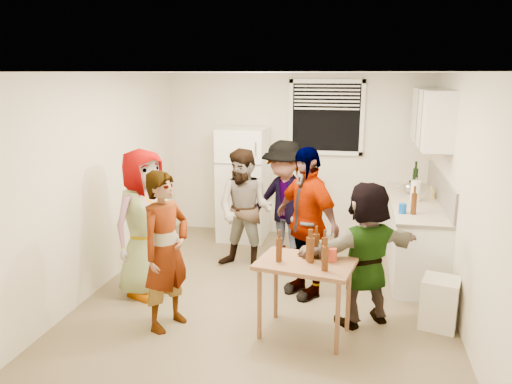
% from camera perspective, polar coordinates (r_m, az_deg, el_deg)
% --- Properties ---
extents(room, '(4.00, 4.50, 2.50)m').
position_cam_1_polar(room, '(5.96, 1.57, -11.28)').
color(room, silver).
rests_on(room, ground).
extents(window, '(1.12, 0.10, 1.06)m').
position_cam_1_polar(window, '(7.59, 8.01, 8.43)').
color(window, white).
rests_on(window, room).
extents(refrigerator, '(0.70, 0.70, 1.70)m').
position_cam_1_polar(refrigerator, '(7.59, -1.47, 0.91)').
color(refrigerator, white).
rests_on(refrigerator, ground).
extents(counter_lower, '(0.60, 2.20, 0.86)m').
position_cam_1_polar(counter_lower, '(6.85, 17.54, -4.75)').
color(counter_lower, white).
rests_on(counter_lower, ground).
extents(countertop, '(0.64, 2.22, 0.04)m').
position_cam_1_polar(countertop, '(6.73, 17.81, -1.10)').
color(countertop, beige).
rests_on(countertop, counter_lower).
extents(backsplash, '(0.03, 2.20, 0.36)m').
position_cam_1_polar(backsplash, '(6.72, 20.34, 0.44)').
color(backsplash, '#B4AEA5').
rests_on(backsplash, countertop).
extents(upper_cabinets, '(0.34, 1.60, 0.70)m').
position_cam_1_polar(upper_cabinets, '(6.77, 19.39, 8.07)').
color(upper_cabinets, white).
rests_on(upper_cabinets, room).
extents(kettle, '(0.25, 0.21, 0.19)m').
position_cam_1_polar(kettle, '(7.11, 17.09, -0.13)').
color(kettle, silver).
rests_on(kettle, countertop).
extents(paper_towel, '(0.12, 0.12, 0.27)m').
position_cam_1_polar(paper_towel, '(6.69, 17.68, -1.01)').
color(paper_towel, white).
rests_on(paper_towel, countertop).
extents(wine_bottle, '(0.07, 0.07, 0.29)m').
position_cam_1_polar(wine_bottle, '(7.43, 17.65, 0.39)').
color(wine_bottle, black).
rests_on(wine_bottle, countertop).
extents(beer_bottle_counter, '(0.06, 0.06, 0.25)m').
position_cam_1_polar(beer_bottle_counter, '(6.07, 17.51, -2.43)').
color(beer_bottle_counter, '#47230C').
rests_on(beer_bottle_counter, countertop).
extents(blue_cup, '(0.09, 0.09, 0.12)m').
position_cam_1_polar(blue_cup, '(6.06, 16.37, -2.36)').
color(blue_cup, blue).
rests_on(blue_cup, countertop).
extents(picture_frame, '(0.02, 0.16, 0.14)m').
position_cam_1_polar(picture_frame, '(6.94, 19.49, -0.05)').
color(picture_frame, '#E3BF4C').
rests_on(picture_frame, countertop).
extents(trash_bin, '(0.43, 0.43, 0.51)m').
position_cam_1_polar(trash_bin, '(5.43, 20.26, -11.83)').
color(trash_bin, white).
rests_on(trash_bin, ground).
extents(serving_table, '(0.99, 0.75, 0.75)m').
position_cam_1_polar(serving_table, '(5.10, 5.46, -15.88)').
color(serving_table, brown).
rests_on(serving_table, ground).
extents(beer_bottle_table, '(0.06, 0.06, 0.24)m').
position_cam_1_polar(beer_bottle_table, '(4.78, 6.27, -7.98)').
color(beer_bottle_table, '#47230C').
rests_on(beer_bottle_table, serving_table).
extents(red_cup, '(0.09, 0.09, 0.13)m').
position_cam_1_polar(red_cup, '(4.84, 8.62, -7.79)').
color(red_cup, '#B3361F').
rests_on(red_cup, serving_table).
extents(guest_grey, '(1.89, 1.50, 0.54)m').
position_cam_1_polar(guest_grey, '(6.06, -12.19, -11.18)').
color(guest_grey, '#989898').
rests_on(guest_grey, ground).
extents(guest_stripe, '(1.70, 1.16, 0.38)m').
position_cam_1_polar(guest_stripe, '(5.31, -9.89, -14.76)').
color(guest_stripe, '#141933').
rests_on(guest_stripe, ground).
extents(guest_back_left, '(1.02, 1.68, 0.60)m').
position_cam_1_polar(guest_back_left, '(6.64, -1.22, -8.63)').
color(guest_back_left, brown).
rests_on(guest_back_left, ground).
extents(guest_back_right, '(1.65, 1.94, 0.61)m').
position_cam_1_polar(guest_back_right, '(6.85, 3.18, -7.93)').
color(guest_back_right, '#3D3D42').
rests_on(guest_back_right, ground).
extents(guest_black, '(1.92, 1.93, 0.42)m').
position_cam_1_polar(guest_black, '(5.94, 5.54, -11.44)').
color(guest_black, black).
rests_on(guest_black, ground).
extents(guest_orange, '(1.96, 1.99, 0.44)m').
position_cam_1_polar(guest_orange, '(5.42, 12.06, -14.27)').
color(guest_orange, '#D08E48').
rests_on(guest_orange, ground).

